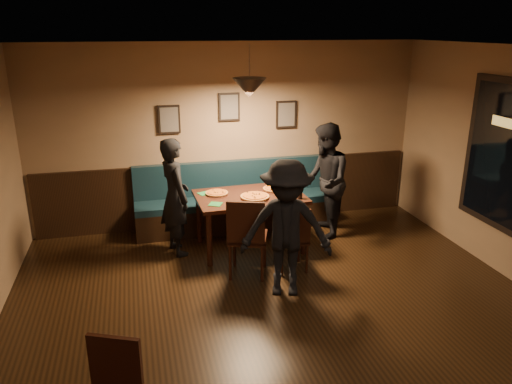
# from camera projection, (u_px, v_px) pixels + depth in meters

# --- Properties ---
(floor) EXTENTS (7.00, 7.00, 0.00)m
(floor) POSITION_uv_depth(u_px,v_px,m) (301.00, 351.00, 4.79)
(floor) COLOR black
(floor) RESTS_ON ground
(ceiling) EXTENTS (7.00, 7.00, 0.00)m
(ceiling) POSITION_uv_depth(u_px,v_px,m) (312.00, 53.00, 3.90)
(ceiling) COLOR silver
(ceiling) RESTS_ON ground
(wall_back) EXTENTS (6.00, 0.00, 6.00)m
(wall_back) POSITION_uv_depth(u_px,v_px,m) (229.00, 136.00, 7.56)
(wall_back) COLOR #8C704F
(wall_back) RESTS_ON ground
(wainscot) EXTENTS (5.88, 0.06, 1.00)m
(wainscot) POSITION_uv_depth(u_px,v_px,m) (231.00, 192.00, 7.82)
(wainscot) COLOR black
(wainscot) RESTS_ON ground
(booth_bench) EXTENTS (3.00, 0.60, 1.00)m
(booth_bench) POSITION_uv_depth(u_px,v_px,m) (234.00, 197.00, 7.57)
(booth_bench) COLOR #0F232D
(booth_bench) RESTS_ON ground
(picture_left) EXTENTS (0.32, 0.04, 0.42)m
(picture_left) POSITION_uv_depth(u_px,v_px,m) (169.00, 119.00, 7.23)
(picture_left) COLOR black
(picture_left) RESTS_ON wall_back
(picture_center) EXTENTS (0.32, 0.04, 0.42)m
(picture_center) POSITION_uv_depth(u_px,v_px,m) (229.00, 107.00, 7.39)
(picture_center) COLOR black
(picture_center) RESTS_ON wall_back
(picture_right) EXTENTS (0.32, 0.04, 0.42)m
(picture_right) POSITION_uv_depth(u_px,v_px,m) (286.00, 114.00, 7.65)
(picture_right) COLOR black
(picture_right) RESTS_ON wall_back
(pendant_lamp) EXTENTS (0.44, 0.44, 0.25)m
(pendant_lamp) POSITION_uv_depth(u_px,v_px,m) (249.00, 88.00, 6.32)
(pendant_lamp) COLOR black
(pendant_lamp) RESTS_ON ceiling
(dining_table) EXTENTS (1.50, 1.00, 0.79)m
(dining_table) POSITION_uv_depth(u_px,v_px,m) (250.00, 222.00, 6.91)
(dining_table) COLOR black
(dining_table) RESTS_ON floor
(chair_near_left) EXTENTS (0.59, 0.59, 1.04)m
(chair_near_left) POSITION_uv_depth(u_px,v_px,m) (248.00, 236.00, 6.14)
(chair_near_left) COLOR #32170E
(chair_near_left) RESTS_ON floor
(chair_near_right) EXTENTS (0.39, 0.39, 0.87)m
(chair_near_right) POSITION_uv_depth(u_px,v_px,m) (291.00, 238.00, 6.29)
(chair_near_right) COLOR black
(chair_near_right) RESTS_ON floor
(diner_left) EXTENTS (0.54, 0.68, 1.62)m
(diner_left) POSITION_uv_depth(u_px,v_px,m) (175.00, 197.00, 6.65)
(diner_left) COLOR black
(diner_left) RESTS_ON floor
(diner_right) EXTENTS (0.83, 0.96, 1.70)m
(diner_right) POSITION_uv_depth(u_px,v_px,m) (325.00, 182.00, 7.18)
(diner_right) COLOR black
(diner_right) RESTS_ON floor
(diner_front) EXTENTS (1.18, 0.89, 1.62)m
(diner_front) POSITION_uv_depth(u_px,v_px,m) (286.00, 229.00, 5.60)
(diner_front) COLOR black
(diner_front) RESTS_ON floor
(pizza_a) EXTENTS (0.40, 0.40, 0.04)m
(pizza_a) POSITION_uv_depth(u_px,v_px,m) (217.00, 193.00, 6.83)
(pizza_a) COLOR orange
(pizza_a) RESTS_ON dining_table
(pizza_b) EXTENTS (0.42, 0.42, 0.04)m
(pizza_b) POSITION_uv_depth(u_px,v_px,m) (255.00, 197.00, 6.67)
(pizza_b) COLOR orange
(pizza_b) RESTS_ON dining_table
(pizza_c) EXTENTS (0.37, 0.37, 0.04)m
(pizza_c) POSITION_uv_depth(u_px,v_px,m) (274.00, 189.00, 7.01)
(pizza_c) COLOR gold
(pizza_c) RESTS_ON dining_table
(soda_glass) EXTENTS (0.08, 0.08, 0.14)m
(soda_glass) POSITION_uv_depth(u_px,v_px,m) (300.00, 194.00, 6.63)
(soda_glass) COLOR black
(soda_glass) RESTS_ON dining_table
(tabasco_bottle) EXTENTS (0.04, 0.04, 0.13)m
(tabasco_bottle) POSITION_uv_depth(u_px,v_px,m) (289.00, 188.00, 6.88)
(tabasco_bottle) COLOR #890704
(tabasco_bottle) RESTS_ON dining_table
(napkin_a) EXTENTS (0.19, 0.19, 0.01)m
(napkin_a) POSITION_uv_depth(u_px,v_px,m) (204.00, 193.00, 6.85)
(napkin_a) COLOR #1E7034
(napkin_a) RESTS_ON dining_table
(napkin_b) EXTENTS (0.22, 0.22, 0.01)m
(napkin_b) POSITION_uv_depth(u_px,v_px,m) (215.00, 204.00, 6.44)
(napkin_b) COLOR #1B6729
(napkin_b) RESTS_ON dining_table
(cutlery_set) EXTENTS (0.20, 0.06, 0.00)m
(cutlery_set) POSITION_uv_depth(u_px,v_px,m) (254.00, 203.00, 6.47)
(cutlery_set) COLOR silver
(cutlery_set) RESTS_ON dining_table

